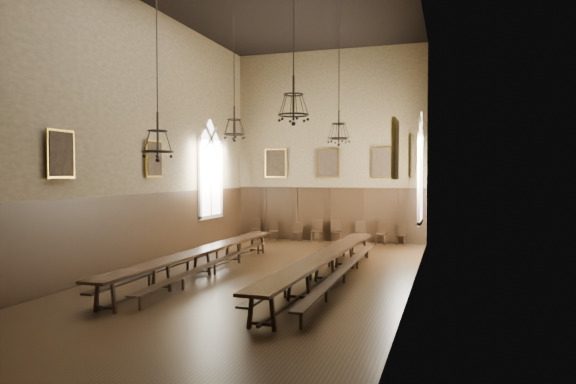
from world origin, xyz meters
The scene contains 33 objects.
floor centered at (0.00, 0.00, -0.01)m, with size 9.00×18.00×0.02m, color black.
wall_back centered at (0.00, 9.01, 4.50)m, with size 9.00×0.02×9.00m, color #79684A.
wall_front centered at (0.00, -9.01, 4.50)m, with size 9.00×0.02×9.00m, color #79684A.
wall_left centered at (-4.51, 0.00, 4.50)m, with size 0.02×18.00×9.00m, color #79684A.
wall_right centered at (4.51, 0.00, 4.50)m, with size 0.02×18.00×9.00m, color #79684A.
wainscot_panelling centered at (0.00, 0.00, 1.25)m, with size 9.00×18.00×2.50m, color black, non-canonical shape.
table_left centered at (-1.91, -0.24, 0.40)m, with size 0.87×10.36×0.81m.
table_right centered at (2.05, -0.18, 0.42)m, with size 1.11×10.81×0.84m.
bench_left_outer centered at (-2.51, -0.07, 0.29)m, with size 0.61×10.03×0.45m.
bench_left_inner centered at (-1.53, -0.13, 0.27)m, with size 0.71×9.47×0.43m.
bench_right_inner centered at (1.56, 0.00, 0.29)m, with size 0.45×10.18×0.46m.
bench_right_outer centered at (2.59, -0.10, 0.29)m, with size 0.38×10.04×0.45m.
chair_0 centered at (-3.52, 8.56, 0.29)m, with size 0.45×0.45×0.97m.
chair_1 centered at (-2.59, 8.56, 0.27)m, with size 0.47×0.47×0.88m.
chair_2 centered at (-1.43, 8.50, 0.26)m, with size 0.39×0.39×0.86m.
chair_3 centered at (-0.44, 8.50, 0.30)m, with size 0.48×0.48×1.01m.
chair_4 centered at (0.46, 8.57, 0.31)m, with size 0.55×0.55×1.03m.
chair_5 centered at (1.60, 8.61, 0.30)m, with size 0.51×0.51×1.00m.
chair_6 centered at (2.56, 8.49, 0.30)m, with size 0.51×0.51×1.01m.
chair_7 centered at (3.42, 8.61, 0.27)m, with size 0.44×0.44×0.90m.
chandelier_back_left centered at (-2.15, 2.88, 4.94)m, with size 0.84×0.84×4.51m.
chandelier_back_right centered at (1.91, 2.32, 4.72)m, with size 0.77×0.77×4.77m.
chandelier_front_left centered at (-2.13, -2.37, 4.13)m, with size 0.87×0.87×5.37m.
chandelier_front_right centered at (1.77, -2.45, 4.96)m, with size 0.78×0.78×4.51m.
portrait_back_0 centered at (-2.60, 8.88, 3.70)m, with size 1.10×0.12×1.40m.
portrait_back_1 centered at (0.00, 8.88, 3.70)m, with size 1.10×0.12×1.40m.
portrait_back_2 centered at (2.60, 8.88, 3.70)m, with size 1.10×0.12×1.40m.
portrait_left_0 centered at (-4.38, 1.00, 3.70)m, with size 0.12×1.00×1.30m.
portrait_left_1 centered at (-4.38, -3.50, 3.70)m, with size 0.12×1.00×1.30m.
portrait_right_0 centered at (4.38, 1.00, 3.70)m, with size 0.12×1.00×1.30m.
portrait_right_1 centered at (4.38, -3.50, 3.70)m, with size 0.12×1.00×1.30m.
window_right centered at (4.43, 5.50, 3.40)m, with size 0.20×2.20×4.60m, color white, non-canonical shape.
window_left centered at (-4.43, 5.50, 3.40)m, with size 0.20×2.20×4.60m, color white, non-canonical shape.
Camera 1 is at (5.51, -14.68, 3.16)m, focal length 32.00 mm.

